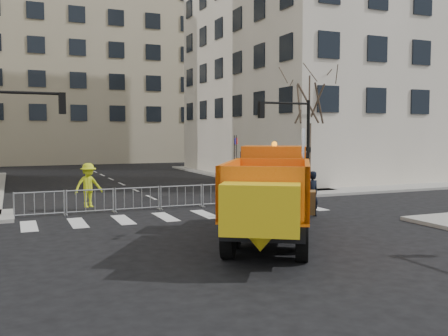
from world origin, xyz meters
name	(u,v)px	position (x,y,z in m)	size (l,w,h in m)	color
ground	(245,240)	(0.00, 0.00, 0.00)	(120.00, 120.00, 0.00)	black
sidewalk_back	(170,204)	(0.00, 8.50, 0.07)	(64.00, 5.00, 0.15)	gray
building_far	(69,67)	(0.00, 52.00, 12.00)	(30.00, 18.00, 24.00)	tan
traffic_light_right	(308,148)	(8.50, 9.50, 2.70)	(0.18, 0.18, 5.40)	black
crowd_barriers	(160,198)	(-0.75, 7.60, 0.55)	(12.60, 0.60, 1.10)	#9EA0A5
street_tree	(309,130)	(9.20, 10.50, 3.75)	(3.00, 3.00, 7.50)	#382B21
plow_truck	(270,192)	(0.63, -0.58, 1.65)	(7.24, 9.45, 3.71)	black
cop_a	(312,194)	(4.65, 3.18, 0.97)	(0.71, 0.46, 1.94)	black
cop_b	(259,200)	(2.11, 3.14, 0.86)	(0.83, 0.65, 1.72)	black
cop_c	(255,198)	(2.04, 3.35, 0.89)	(1.05, 0.44, 1.79)	black
worker	(88,185)	(-3.83, 8.59, 1.16)	(1.31, 0.75, 2.03)	#D0DF1A
newspaper_box	(252,187)	(4.51, 8.60, 0.70)	(0.45, 0.40, 1.10)	maroon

